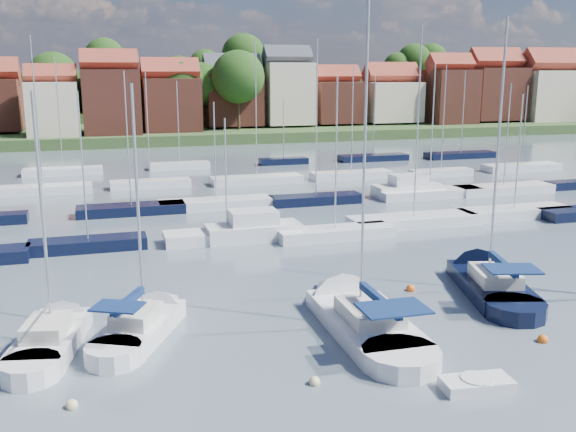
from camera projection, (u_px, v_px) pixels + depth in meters
name	position (u px, v px, depth m)	size (l,w,h in m)	color
ground	(258.00, 190.00, 68.01)	(260.00, 260.00, 0.00)	#475561
sailboat_left	(148.00, 322.00, 31.21)	(6.37, 9.42, 12.76)	silver
sailboat_centre	(352.00, 312.00, 32.61)	(3.70, 13.00, 17.49)	silver
sailboat_navy	(483.00, 279.00, 37.75)	(6.22, 12.27, 16.42)	black
sailboat_far	(56.00, 334.00, 29.88)	(4.33, 9.64, 12.48)	silver
tender	(476.00, 384.00, 25.28)	(2.90, 1.56, 0.60)	silver
buoy_a	(72.00, 408.00, 23.97)	(0.46, 0.46, 0.46)	beige
buoy_b	(314.00, 384.00, 25.77)	(0.46, 0.46, 0.46)	beige
buoy_c	(354.00, 352.00, 28.74)	(0.50, 0.50, 0.50)	beige
buoy_d	(543.00, 342.00, 29.80)	(0.51, 0.51, 0.51)	#D85914
buoy_e	(411.00, 291.00, 36.76)	(0.52, 0.52, 0.52)	#D85914
marina_field	(288.00, 193.00, 63.91)	(79.62, 41.41, 15.93)	silver
far_shore_town	(174.00, 104.00, 154.24)	(212.46, 90.00, 22.27)	#344924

